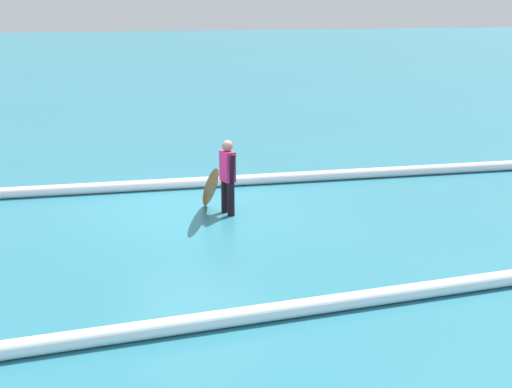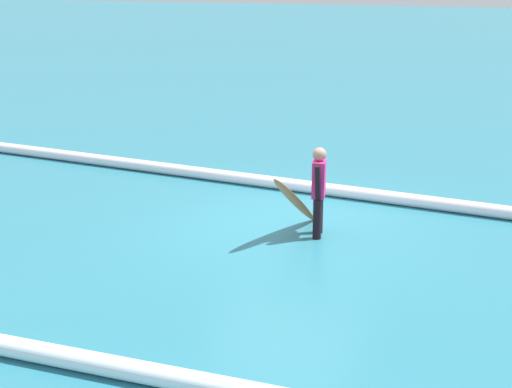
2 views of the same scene
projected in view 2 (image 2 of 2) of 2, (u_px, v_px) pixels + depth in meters
ground_plane at (285, 226)px, 12.37m from camera, size 170.68×170.68×0.00m
surfer at (319, 187)px, 11.66m from camera, size 0.27×0.60×1.47m
surfboard at (295, 201)px, 11.80m from camera, size 0.34×1.63×1.17m
wave_crest_foreground at (352, 193)px, 13.80m from camera, size 19.55×1.03×0.24m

